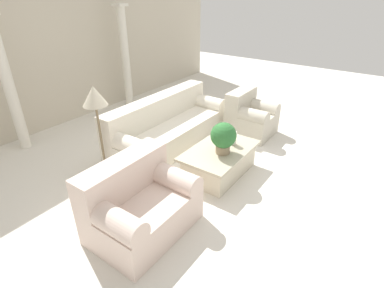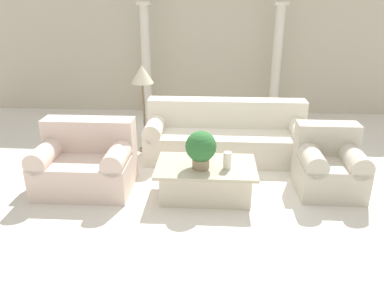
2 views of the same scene
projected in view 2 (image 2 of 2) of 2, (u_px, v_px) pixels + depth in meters
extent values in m
plane|color=silver|center=(207.00, 180.00, 5.26)|extent=(16.00, 16.00, 0.00)
cube|color=beige|center=(212.00, 37.00, 7.80)|extent=(10.00, 0.06, 3.20)
cube|color=beige|center=(226.00, 145.00, 5.89)|extent=(2.50, 0.88, 0.45)
cube|color=beige|center=(226.00, 113.00, 5.99)|extent=(2.50, 0.31, 0.44)
cylinder|color=beige|center=(155.00, 126.00, 5.85)|extent=(0.28, 0.88, 0.28)
cylinder|color=beige|center=(299.00, 129.00, 5.72)|extent=(0.28, 0.88, 0.28)
cube|color=beige|center=(86.00, 173.00, 4.97)|extent=(1.22, 0.88, 0.45)
cube|color=beige|center=(89.00, 134.00, 5.07)|extent=(1.22, 0.31, 0.44)
cylinder|color=beige|center=(48.00, 152.00, 4.88)|extent=(0.28, 0.88, 0.28)
cylinder|color=beige|center=(119.00, 153.00, 4.83)|extent=(0.28, 0.88, 0.28)
cube|color=beige|center=(206.00, 181.00, 4.81)|extent=(1.11, 0.69, 0.39)
cube|color=#BCB398|center=(206.00, 166.00, 4.73)|extent=(1.26, 0.79, 0.04)
cylinder|color=#937F60|center=(201.00, 163.00, 4.62)|extent=(0.21, 0.21, 0.13)
sphere|color=#2D6B33|center=(201.00, 146.00, 4.54)|extent=(0.38, 0.38, 0.38)
cylinder|color=silver|center=(227.00, 160.00, 4.59)|extent=(0.10, 0.10, 0.22)
cylinder|color=brown|center=(146.00, 149.00, 6.28)|extent=(0.21, 0.21, 0.03)
cylinder|color=brown|center=(144.00, 117.00, 6.06)|extent=(0.04, 0.04, 1.11)
cone|color=beige|center=(142.00, 74.00, 5.81)|extent=(0.35, 0.35, 0.28)
cylinder|color=silver|center=(146.00, 63.00, 7.63)|extent=(0.18, 0.18, 2.24)
cube|color=silver|center=(144.00, 3.00, 7.21)|extent=(0.26, 0.26, 0.06)
cylinder|color=silver|center=(276.00, 65.00, 7.49)|extent=(0.18, 0.18, 2.24)
cube|color=silver|center=(281.00, 3.00, 7.06)|extent=(0.26, 0.26, 0.06)
cube|color=beige|center=(328.00, 175.00, 4.91)|extent=(0.81, 0.82, 0.44)
cube|color=beige|center=(327.00, 138.00, 5.00)|extent=(0.81, 0.29, 0.41)
cylinder|color=beige|center=(310.00, 156.00, 4.82)|extent=(0.28, 0.82, 0.28)
cylinder|color=beige|center=(352.00, 157.00, 4.79)|extent=(0.28, 0.82, 0.28)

